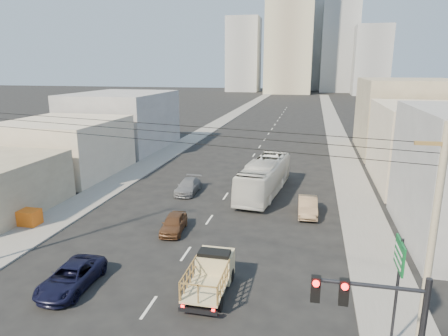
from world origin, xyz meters
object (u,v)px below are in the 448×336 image
at_px(navy_pickup, 71,277).
at_px(sedan_brown, 174,223).
at_px(flatbed_pickup, 210,273).
at_px(sedan_tan, 308,206).
at_px(utility_pole, 429,265).
at_px(sedan_grey, 188,186).
at_px(green_sign, 399,268).
at_px(city_bus, 264,177).
at_px(traffic_signal, 383,334).
at_px(crate_stack, 27,217).

height_order(navy_pickup, sedan_brown, navy_pickup).
xyz_separation_m(flatbed_pickup, sedan_tan, (4.82, 12.73, -0.39)).
xyz_separation_m(sedan_tan, utility_pole, (4.04, -17.82, 4.48)).
relative_size(navy_pickup, sedan_tan, 1.09).
bearing_deg(sedan_grey, sedan_tan, -18.19).
bearing_deg(navy_pickup, sedan_grey, 85.49).
xyz_separation_m(sedan_brown, utility_pole, (13.43, -12.22, 4.55)).
bearing_deg(sedan_grey, sedan_brown, -80.08).
height_order(sedan_grey, green_sign, green_sign).
bearing_deg(navy_pickup, city_bus, 65.66).
bearing_deg(sedan_tan, traffic_signal, -85.82).
bearing_deg(sedan_tan, crate_stack, -163.54).
bearing_deg(traffic_signal, utility_pole, 55.39).
distance_m(navy_pickup, sedan_brown, 8.90).
height_order(sedan_tan, utility_pole, utility_pole).
relative_size(flatbed_pickup, sedan_brown, 1.18).
relative_size(navy_pickup, crate_stack, 2.57).
relative_size(navy_pickup, traffic_signal, 0.77).
xyz_separation_m(city_bus, sedan_brown, (-5.28, -10.33, -0.97)).
bearing_deg(flatbed_pickup, green_sign, -16.95).
bearing_deg(traffic_signal, crate_stack, 149.56).
bearing_deg(navy_pickup, traffic_signal, -24.40).
bearing_deg(traffic_signal, green_sign, 74.45).
bearing_deg(utility_pole, flatbed_pickup, 150.09).
distance_m(sedan_brown, sedan_grey, 9.22).
bearing_deg(sedan_tan, sedan_grey, 160.50).
xyz_separation_m(flatbed_pickup, crate_stack, (-15.64, 5.78, -0.40)).
bearing_deg(crate_stack, city_bus, 35.54).
xyz_separation_m(city_bus, sedan_tan, (4.11, -4.73, -0.91)).
height_order(sedan_grey, utility_pole, utility_pole).
bearing_deg(navy_pickup, crate_stack, 138.31).
xyz_separation_m(flatbed_pickup, traffic_signal, (7.13, -7.60, 2.98)).
relative_size(sedan_brown, sedan_tan, 0.88).
bearing_deg(green_sign, traffic_signal, -105.55).
relative_size(flatbed_pickup, traffic_signal, 0.73).
bearing_deg(sedan_brown, crate_stack, -179.25).
bearing_deg(flatbed_pickup, navy_pickup, -169.93).
xyz_separation_m(city_bus, traffic_signal, (6.42, -25.06, 2.47)).
bearing_deg(flatbed_pickup, traffic_signal, -46.84).
height_order(city_bus, crate_stack, city_bus).
relative_size(sedan_grey, green_sign, 0.88).
bearing_deg(city_bus, traffic_signal, -68.85).
xyz_separation_m(city_bus, crate_stack, (-16.35, -11.68, -0.92)).
bearing_deg(crate_stack, sedan_brown, 6.94).
xyz_separation_m(green_sign, utility_pole, (0.34, -2.50, 1.44)).
distance_m(sedan_tan, sedan_grey, 11.66).
relative_size(flatbed_pickup, navy_pickup, 0.95).
xyz_separation_m(sedan_grey, traffic_signal, (13.45, -23.78, 3.44)).
xyz_separation_m(city_bus, utility_pole, (8.15, -22.56, 3.58)).
height_order(flatbed_pickup, sedan_tan, flatbed_pickup).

